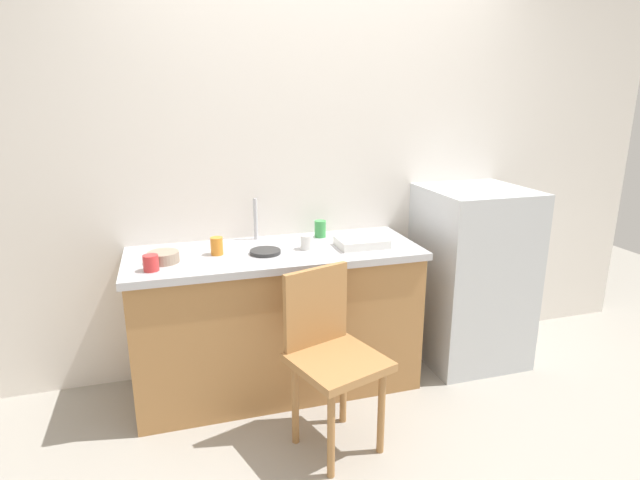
# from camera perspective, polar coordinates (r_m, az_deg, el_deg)

# --- Properties ---
(ground_plane) EXTENTS (8.00, 8.00, 0.00)m
(ground_plane) POSITION_cam_1_polar(r_m,az_deg,el_deg) (2.84, 5.44, -20.98)
(ground_plane) COLOR #9E998E
(back_wall) EXTENTS (4.80, 0.10, 2.46)m
(back_wall) POSITION_cam_1_polar(r_m,az_deg,el_deg) (3.25, -0.61, 7.58)
(back_wall) COLOR white
(back_wall) RESTS_ON ground_plane
(cabinet_base) EXTENTS (1.60, 0.60, 0.81)m
(cabinet_base) POSITION_cam_1_polar(r_m,az_deg,el_deg) (3.09, -4.78, -9.00)
(cabinet_base) COLOR #A87542
(cabinet_base) RESTS_ON ground_plane
(countertop) EXTENTS (1.64, 0.64, 0.04)m
(countertop) POSITION_cam_1_polar(r_m,az_deg,el_deg) (2.93, -4.97, -1.44)
(countertop) COLOR #B7B7BC
(countertop) RESTS_ON cabinet_base
(faucet) EXTENTS (0.02, 0.02, 0.25)m
(faucet) POSITION_cam_1_polar(r_m,az_deg,el_deg) (3.12, -7.11, 2.33)
(faucet) COLOR #B7B7BC
(faucet) RESTS_ON countertop
(refrigerator) EXTENTS (0.62, 0.61, 1.13)m
(refrigerator) POSITION_cam_1_polar(r_m,az_deg,el_deg) (3.49, 16.29, -3.76)
(refrigerator) COLOR silver
(refrigerator) RESTS_ON ground_plane
(chair) EXTENTS (0.51, 0.51, 0.89)m
(chair) POSITION_cam_1_polar(r_m,az_deg,el_deg) (2.56, 1.17, -12.18)
(chair) COLOR #A87542
(chair) RESTS_ON ground_plane
(dish_tray) EXTENTS (0.28, 0.20, 0.05)m
(dish_tray) POSITION_cam_1_polar(r_m,az_deg,el_deg) (2.98, 4.62, -0.25)
(dish_tray) COLOR white
(dish_tray) RESTS_ON countertop
(terracotta_bowl) EXTENTS (0.16, 0.16, 0.06)m
(terracotta_bowl) POSITION_cam_1_polar(r_m,az_deg,el_deg) (2.81, -16.85, -1.81)
(terracotta_bowl) COLOR gray
(terracotta_bowl) RESTS_ON countertop
(hotplate) EXTENTS (0.17, 0.17, 0.02)m
(hotplate) POSITION_cam_1_polar(r_m,az_deg,el_deg) (2.86, -6.04, -1.30)
(hotplate) COLOR #2D2D2D
(hotplate) RESTS_ON countertop
(cup_green) EXTENTS (0.07, 0.07, 0.10)m
(cup_green) POSITION_cam_1_polar(r_m,az_deg,el_deg) (3.16, 0.02, 1.24)
(cup_green) COLOR green
(cup_green) RESTS_ON countertop
(cup_orange) EXTENTS (0.07, 0.07, 0.10)m
(cup_orange) POSITION_cam_1_polar(r_m,az_deg,el_deg) (2.87, -11.29, -0.65)
(cup_orange) COLOR orange
(cup_orange) RESTS_ON countertop
(cup_red) EXTENTS (0.08, 0.08, 0.08)m
(cup_red) POSITION_cam_1_polar(r_m,az_deg,el_deg) (2.70, -18.12, -2.41)
(cup_red) COLOR red
(cup_red) RESTS_ON countertop
(cup_white) EXTENTS (0.07, 0.07, 0.08)m
(cup_white) POSITION_cam_1_polar(r_m,az_deg,el_deg) (2.92, -1.46, -0.24)
(cup_white) COLOR white
(cup_white) RESTS_ON countertop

